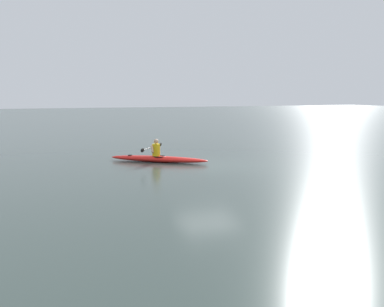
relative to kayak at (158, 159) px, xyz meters
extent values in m
plane|color=#384742|center=(-1.64, 1.58, -0.13)|extent=(160.00, 160.00, 0.00)
ellipsoid|color=red|center=(0.00, 0.00, 0.00)|extent=(3.81, 3.15, 0.26)
torus|color=black|center=(-0.05, 0.04, 0.11)|extent=(0.72, 0.72, 0.04)
cylinder|color=black|center=(1.04, -0.81, 0.12)|extent=(0.18, 0.18, 0.02)
cylinder|color=yellow|center=(0.08, -0.06, 0.39)|extent=(0.34, 0.34, 0.51)
sphere|color=tan|center=(0.08, -0.06, 0.75)|extent=(0.21, 0.21, 0.21)
cylinder|color=black|center=(0.23, -0.18, 0.49)|extent=(1.31, 1.67, 0.03)
ellipsoid|color=black|center=(0.88, 0.64, 0.49)|extent=(0.28, 0.34, 0.17)
ellipsoid|color=black|center=(-0.41, -1.01, 0.49)|extent=(0.28, 0.34, 0.17)
cylinder|color=tan|center=(0.31, 0.10, 0.45)|extent=(0.15, 0.32, 0.34)
cylinder|color=tan|center=(-0.03, -0.32, 0.45)|extent=(0.31, 0.20, 0.34)
camera|label=1|loc=(5.67, 17.80, 2.75)|focal=41.12mm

